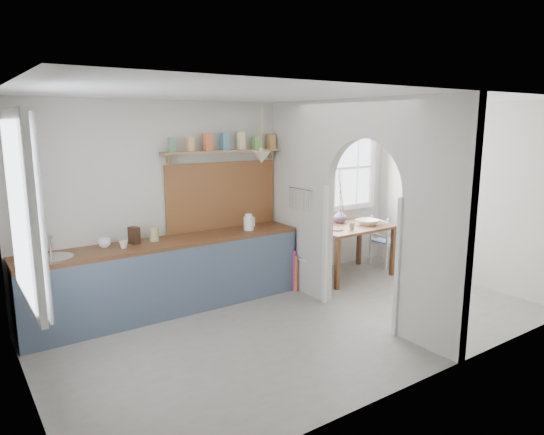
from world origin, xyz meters
TOP-DOWN VIEW (x-y plane):
  - floor at (0.00, 0.00)m, footprint 5.80×3.20m
  - ceiling at (0.00, 0.00)m, footprint 5.80×3.20m
  - walls at (0.00, 0.00)m, footprint 5.81×3.21m
  - partition at (0.70, 0.06)m, footprint 0.12×3.20m
  - kitchen_window at (-2.87, 0.00)m, footprint 0.10×1.16m
  - nook_window at (1.80, 1.56)m, footprint 1.76×0.10m
  - counter at (-1.13, 1.33)m, footprint 3.50×0.60m
  - sink at (-2.43, 1.30)m, footprint 0.40×0.40m
  - backsplash at (-0.20, 1.58)m, footprint 1.65×0.03m
  - shelf at (-0.20, 1.49)m, footprint 1.75×0.20m
  - pendant_lamp at (0.15, 1.15)m, footprint 0.26×0.26m
  - utensil_rail at (0.61, 0.90)m, footprint 0.02×0.50m
  - dining_table at (1.68, 1.05)m, footprint 1.26×0.84m
  - chair_left at (0.84, 0.98)m, footprint 0.48×0.48m
  - chair_right at (2.56, 1.11)m, footprint 0.39×0.39m
  - kettle at (0.01, 1.25)m, footprint 0.19×0.16m
  - mug_a at (-1.69, 1.25)m, footprint 0.11×0.11m
  - mug_b at (-1.86, 1.41)m, footprint 0.16×0.16m
  - knife_block at (-1.51, 1.40)m, footprint 0.12×0.15m
  - jar at (-1.27, 1.38)m, footprint 0.15×0.15m
  - towel_magenta at (0.58, 0.98)m, footprint 0.02×0.03m
  - towel_orange at (0.58, 0.94)m, footprint 0.02×0.03m
  - bowl at (1.96, 0.95)m, footprint 0.35×0.35m
  - table_cup at (1.55, 0.87)m, footprint 0.13×0.13m
  - plate at (1.32, 0.95)m, footprint 0.24×0.24m
  - vase at (1.71, 1.31)m, footprint 0.26×0.26m

SIDE VIEW (x-z plane):
  - floor at x=0.00m, z-range -0.01..0.01m
  - towel_orange at x=0.58m, z-range -0.01..0.51m
  - towel_magenta at x=0.58m, z-range -0.03..0.58m
  - dining_table at x=1.68m, z-range 0.00..0.79m
  - chair_right at x=2.56m, z-range 0.00..0.84m
  - counter at x=-1.13m, z-range 0.01..0.91m
  - chair_left at x=0.84m, z-range 0.00..0.97m
  - plate at x=1.32m, z-range 0.79..0.80m
  - bowl at x=1.96m, z-range 0.79..0.87m
  - table_cup at x=1.55m, z-range 0.79..0.88m
  - sink at x=-2.43m, z-range 0.88..0.90m
  - vase at x=1.71m, z-range 0.79..1.01m
  - mug_a at x=-1.69m, z-range 0.90..0.99m
  - mug_b at x=-1.86m, z-range 0.90..1.01m
  - jar at x=-1.27m, z-range 0.90..1.08m
  - knife_block at x=-1.51m, z-range 0.90..1.10m
  - kettle at x=0.01m, z-range 0.90..1.12m
  - walls at x=0.00m, z-range 0.00..2.60m
  - backsplash at x=-0.20m, z-range 0.90..1.80m
  - utensil_rail at x=0.61m, z-range 1.44..1.46m
  - partition at x=0.70m, z-range 0.15..2.75m
  - nook_window at x=1.80m, z-range 0.95..2.25m
  - kitchen_window at x=-2.87m, z-range 0.90..2.40m
  - pendant_lamp at x=0.15m, z-range 1.80..1.96m
  - shelf at x=-0.20m, z-range 1.90..2.11m
  - ceiling at x=0.00m, z-range 2.60..2.60m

